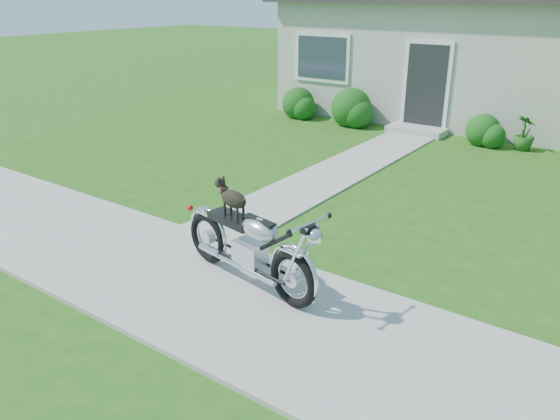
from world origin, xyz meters
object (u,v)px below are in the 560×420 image
Objects in this scene: house at (527,37)px; potted_plant_left at (356,110)px; potted_plant_right at (525,133)px; motorcycle_with_dog at (249,243)px.

house reaches higher than potted_plant_left.
house is 4.00m from potted_plant_right.
potted_plant_right is at bearing 91.85° from motorcycle_with_dog.
potted_plant_left is 1.03× the size of potted_plant_right.
potted_plant_right is 8.30m from motorcycle_with_dog.
house is at bearing 47.57° from potted_plant_left.
potted_plant_left is at bearing 180.00° from potted_plant_right.
potted_plant_left is 8.74m from motorcycle_with_dog.
motorcycle_with_dog is at bearing -70.03° from potted_plant_left.
house reaches higher than motorcycle_with_dog.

